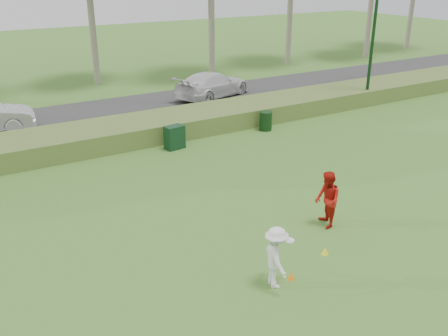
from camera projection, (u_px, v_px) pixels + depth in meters
ground at (295, 255)px, 14.28m from camera, size 120.00×120.00×0.00m
reed_strip at (138, 130)px, 23.65m from camera, size 80.00×3.00×0.90m
park_road at (105, 113)px, 27.78m from camera, size 80.00×6.00×0.06m
lamp_post at (376, 6)px, 27.54m from camera, size 0.70×0.70×8.18m
player_white at (276, 257)px, 12.63m from camera, size 0.97×1.21×1.69m
player_red at (327, 200)px, 15.56m from camera, size 0.97×1.08×1.83m
cone_orange at (291, 276)px, 13.16m from camera, size 0.19×0.19×0.21m
cone_yellow at (325, 251)px, 14.29m from camera, size 0.21×0.21×0.23m
utility_cabinet at (175, 137)px, 22.37m from camera, size 0.92×0.66×1.06m
trash_bin at (266, 121)px, 24.89m from camera, size 0.68×0.68×0.94m
car_right at (212, 85)px, 30.77m from camera, size 5.79×3.89×1.56m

